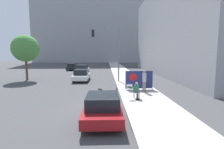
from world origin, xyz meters
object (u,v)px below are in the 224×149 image
protest_banner (139,80)px  car_on_road_distant (72,67)px  traffic_light_pole (110,45)px  seated_protester (136,90)px  jogger_on_sidewalk (144,81)px  parked_car_curbside (103,107)px  car_on_road_nearest (82,75)px  car_on_road_midblock (83,69)px  street_tree_near_curb (25,49)px

protest_banner → car_on_road_distant: (-10.13, 21.23, -0.35)m
traffic_light_pole → seated_protester: bearing=-78.3°
protest_banner → jogger_on_sidewalk: bearing=-77.4°
jogger_on_sidewalk → parked_car_curbside: bearing=65.1°
jogger_on_sidewalk → car_on_road_nearest: bearing=-44.1°
seated_protester → parked_car_curbside: (-2.38, -3.58, -0.12)m
seated_protester → traffic_light_pole: size_ratio=0.19×
seated_protester → parked_car_curbside: bearing=-137.7°
jogger_on_sidewalk → seated_protester: bearing=70.1°
car_on_road_midblock → car_on_road_distant: car_on_road_midblock is taller
parked_car_curbside → street_tree_near_curb: bearing=125.5°
car_on_road_nearest → street_tree_near_curb: bearing=173.4°
seated_protester → car_on_road_midblock: 19.33m
protest_banner → traffic_light_pole: traffic_light_pole is taller
jogger_on_sidewalk → protest_banner: jogger_on_sidewalk is taller
protest_banner → street_tree_near_curb: bearing=151.1°
car_on_road_distant → car_on_road_nearest: bearing=-74.7°
car_on_road_midblock → car_on_road_distant: (-3.08, 6.18, -0.02)m
traffic_light_pole → parked_car_curbside: traffic_light_pole is taller
jogger_on_sidewalk → protest_banner: 1.13m
protest_banner → car_on_road_distant: 23.52m
traffic_light_pole → parked_car_curbside: 12.64m
protest_banner → car_on_road_midblock: size_ratio=0.54×
car_on_road_distant → car_on_road_midblock: bearing=-63.5°
traffic_light_pole → street_tree_near_curb: bearing=169.1°
car_on_road_nearest → traffic_light_pole: bearing=-19.3°
car_on_road_midblock → street_tree_near_curb: (-6.22, -7.74, 3.35)m
parked_car_curbside → car_on_road_midblock: (-3.87, 21.87, 0.06)m
parked_car_curbside → car_on_road_distant: 28.89m
parked_car_curbside → street_tree_near_curb: street_tree_near_curb is taller
protest_banner → car_on_road_midblock: 16.62m
seated_protester → traffic_light_pole: 9.39m
parked_car_curbside → car_on_road_nearest: bearing=102.4°
seated_protester → traffic_light_pole: (-1.76, 8.48, 3.63)m
seated_protester → street_tree_near_curb: 16.65m
car_on_road_nearest → seated_protester: bearing=-61.4°
car_on_road_nearest → car_on_road_distant: (-4.04, 14.75, -0.01)m
traffic_light_pole → car_on_road_nearest: (-3.53, 1.24, -3.70)m
seated_protester → car_on_road_distant: bearing=96.8°
protest_banner → car_on_road_distant: size_ratio=0.61×
seated_protester → parked_car_curbside: 4.30m
parked_car_curbside → car_on_road_distant: (-6.96, 28.04, 0.04)m
parked_car_curbside → car_on_road_distant: bearing=103.9°
parked_car_curbside → car_on_road_midblock: car_on_road_midblock is taller
jogger_on_sidewalk → parked_car_curbside: size_ratio=0.45×
traffic_light_pole → street_tree_near_curb: traffic_light_pole is taller
seated_protester → street_tree_near_curb: size_ratio=0.21×
jogger_on_sidewalk → street_tree_near_curb: (-13.51, 8.41, 2.97)m
traffic_light_pole → car_on_road_nearest: bearing=160.7°
parked_car_curbside → protest_banner: bearing=65.1°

